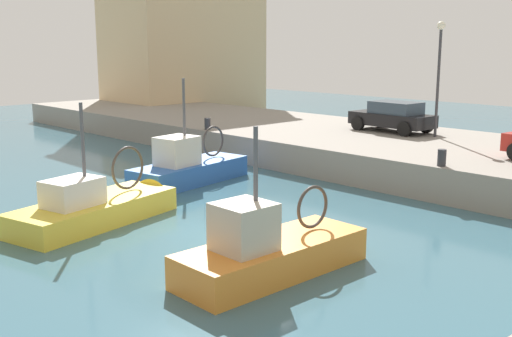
# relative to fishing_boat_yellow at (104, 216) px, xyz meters

# --- Properties ---
(water_surface) EXTENTS (80.00, 80.00, 0.00)m
(water_surface) POSITION_rel_fishing_boat_yellow_xyz_m (1.75, -3.73, -0.11)
(water_surface) COLOR #386070
(water_surface) RESTS_ON ground
(quay_wall) EXTENTS (9.00, 56.00, 1.20)m
(quay_wall) POSITION_rel_fishing_boat_yellow_xyz_m (13.25, -3.73, 0.49)
(quay_wall) COLOR gray
(quay_wall) RESTS_ON ground
(fishing_boat_yellow) EXTENTS (6.12, 3.10, 4.38)m
(fishing_boat_yellow) POSITION_rel_fishing_boat_yellow_xyz_m (0.00, 0.00, 0.00)
(fishing_boat_yellow) COLOR gold
(fishing_boat_yellow) RESTS_ON ground
(fishing_boat_orange) EXTENTS (5.52, 1.97, 4.17)m
(fishing_boat_orange) POSITION_rel_fishing_boat_yellow_xyz_m (0.78, -6.50, 0.03)
(fishing_boat_orange) COLOR orange
(fishing_boat_orange) RESTS_ON ground
(fishing_boat_blue) EXTENTS (5.84, 2.49, 4.66)m
(fishing_boat_blue) POSITION_rel_fishing_boat_yellow_xyz_m (5.19, 2.29, 0.05)
(fishing_boat_blue) COLOR #2D60B7
(fishing_boat_blue) RESTS_ON ground
(parked_car_black) EXTENTS (2.00, 3.89, 1.37)m
(parked_car_black) POSITION_rel_fishing_boat_yellow_xyz_m (14.74, -0.04, 1.78)
(parked_car_black) COLOR black
(parked_car_black) RESTS_ON quay_wall
(mooring_bollard_south) EXTENTS (0.28, 0.28, 0.55)m
(mooring_bollard_south) POSITION_rel_fishing_boat_yellow_xyz_m (9.10, -5.73, 1.36)
(mooring_bollard_south) COLOR #2D2D33
(mooring_bollard_south) RESTS_ON quay_wall
(mooring_bollard_mid) EXTENTS (0.28, 0.28, 0.55)m
(mooring_bollard_mid) POSITION_rel_fishing_boat_yellow_xyz_m (9.10, 6.27, 1.36)
(mooring_bollard_mid) COLOR #2D2D33
(mooring_bollard_mid) RESTS_ON quay_wall
(quay_streetlamp) EXTENTS (0.36, 0.36, 4.83)m
(quay_streetlamp) POSITION_rel_fishing_boat_yellow_xyz_m (14.75, -2.19, 4.34)
(quay_streetlamp) COLOR #38383D
(quay_streetlamp) RESTS_ON quay_wall
(waterfront_building_west) EXTENTS (10.86, 6.54, 13.18)m
(waterfront_building_west) POSITION_rel_fishing_boat_yellow_xyz_m (18.60, 20.42, 6.50)
(waterfront_building_west) COLOR #D1B284
(waterfront_building_west) RESTS_ON ground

